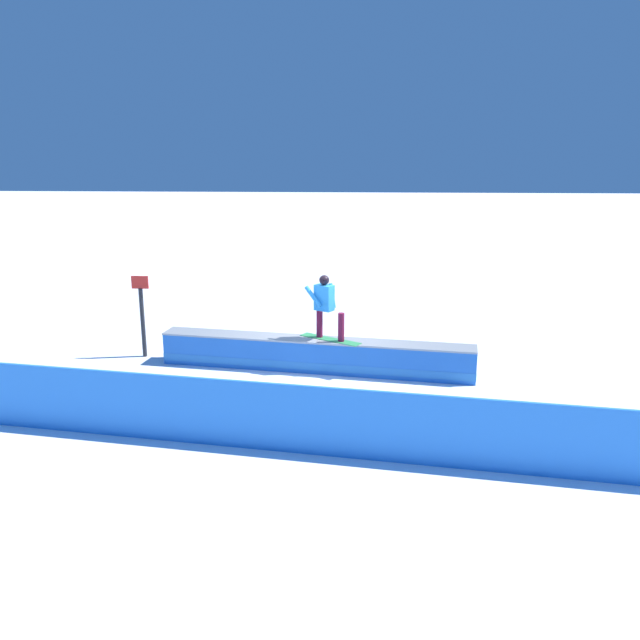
# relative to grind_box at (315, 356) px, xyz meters

# --- Properties ---
(ground_plane) EXTENTS (120.00, 120.00, 0.00)m
(ground_plane) POSITION_rel_grind_box_xyz_m (0.00, 0.00, -0.34)
(ground_plane) COLOR white
(grind_box) EXTENTS (7.10, 1.66, 0.75)m
(grind_box) POSITION_rel_grind_box_xyz_m (0.00, 0.00, 0.00)
(grind_box) COLOR blue
(grind_box) RESTS_ON ground_plane
(snowboarder) EXTENTS (1.41, 1.02, 1.44)m
(snowboarder) POSITION_rel_grind_box_xyz_m (-0.24, -0.01, 1.19)
(snowboarder) COLOR #349050
(snowboarder) RESTS_ON grind_box
(safety_fence) EXTENTS (12.03, 1.87, 1.19)m
(safety_fence) POSITION_rel_grind_box_xyz_m (0.00, 4.14, 0.26)
(safety_fence) COLOR #2B7FEB
(safety_fence) RESTS_ON ground_plane
(trail_marker) EXTENTS (0.40, 0.10, 1.97)m
(trail_marker) POSITION_rel_grind_box_xyz_m (4.17, -0.79, 0.72)
(trail_marker) COLOR #262628
(trail_marker) RESTS_ON ground_plane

